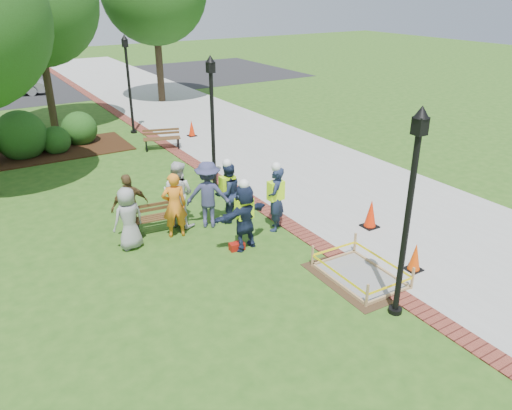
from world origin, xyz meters
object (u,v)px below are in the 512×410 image
cone_front (415,258)px  hivis_worker_b (276,197)px  hivis_worker_c (228,191)px  lamp_near (410,201)px  wet_concrete_pad (360,269)px  hivis_worker_a (244,215)px  bench_near (159,223)px

cone_front → hivis_worker_b: hivis_worker_b is taller
cone_front → hivis_worker_c: hivis_worker_c is taller
lamp_near → hivis_worker_c: lamp_near is taller
cone_front → lamp_near: 2.82m
wet_concrete_pad → hivis_worker_c: hivis_worker_c is taller
lamp_near → hivis_worker_a: lamp_near is taller
hivis_worker_a → hivis_worker_c: size_ratio=1.01×
hivis_worker_a → hivis_worker_b: (1.25, 0.48, 0.03)m
bench_near → cone_front: bearing=-49.6°
wet_concrete_pad → lamp_near: size_ratio=0.55×
bench_near → hivis_worker_b: (2.75, -1.55, 0.71)m
bench_near → cone_front: bench_near is taller
hivis_worker_c → hivis_worker_a: bearing=-104.3°
wet_concrete_pad → hivis_worker_a: bearing=120.3°
bench_near → hivis_worker_a: (1.50, -2.02, 0.68)m
cone_front → hivis_worker_a: bearing=132.7°
hivis_worker_a → hivis_worker_b: bearing=20.9°
bench_near → hivis_worker_a: size_ratio=0.78×
wet_concrete_pad → hivis_worker_a: hivis_worker_a is taller
lamp_near → hivis_worker_b: (0.03, 4.46, -1.52)m
lamp_near → hivis_worker_c: 5.87m
cone_front → hivis_worker_b: size_ratio=0.37×
lamp_near → hivis_worker_c: size_ratio=2.30×
lamp_near → hivis_worker_a: 4.45m
wet_concrete_pad → hivis_worker_a: (-1.52, 2.61, 0.69)m
hivis_worker_b → hivis_worker_c: size_ratio=1.05×
wet_concrete_pad → hivis_worker_b: size_ratio=1.21×
wet_concrete_pad → hivis_worker_a: 3.10m
bench_near → hivis_worker_c: hivis_worker_c is taller
cone_front → hivis_worker_a: size_ratio=0.38×
bench_near → hivis_worker_a: bearing=-53.4°
wet_concrete_pad → bench_near: (-3.02, 4.63, 0.01)m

